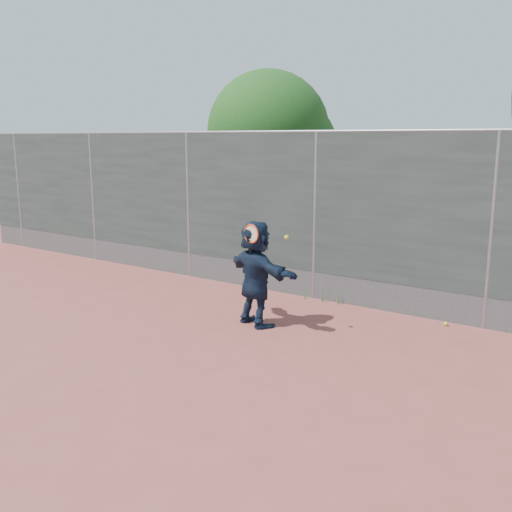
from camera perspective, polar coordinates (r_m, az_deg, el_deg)
The scene contains 7 objects.
ground at distance 7.85m, azimuth -6.99°, elevation -9.95°, with size 80.00×80.00×0.00m, color #9E4C42.
player at distance 8.83m, azimuth -0.00°, elevation -1.75°, with size 1.54×0.49×1.66m, color #142137.
ball_ground at distance 9.46m, azimuth 18.46°, elevation -6.44°, with size 0.07×0.07×0.07m, color #C4D32F.
fence at distance 10.25m, azimuth 5.92°, elevation 4.35°, with size 20.00×0.06×3.03m.
swing_action at distance 8.49m, azimuth -0.15°, elevation 2.10°, with size 0.75×0.17×0.51m.
tree_left at distance 14.25m, azimuth 1.86°, elevation 11.92°, with size 3.15×3.00×4.53m.
weed_clump at distance 10.30m, azimuth 6.88°, elevation -3.87°, with size 0.68×0.07×0.30m.
Camera 1 is at (4.90, -5.41, 2.88)m, focal length 40.00 mm.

